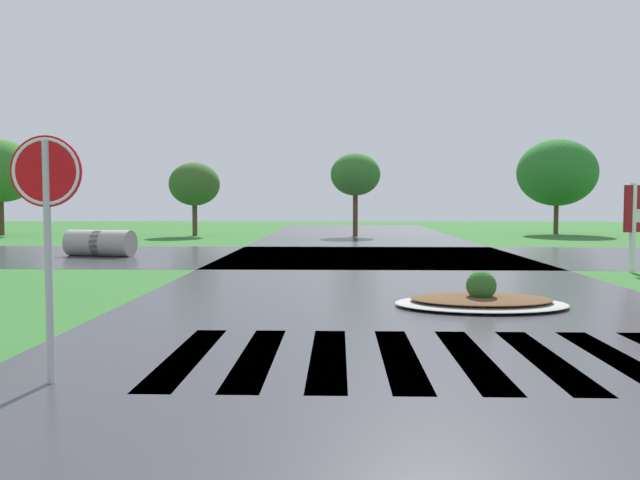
% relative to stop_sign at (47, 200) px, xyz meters
% --- Properties ---
extents(asphalt_roadway, '(10.67, 80.00, 0.01)m').
position_rel_stop_sign_xyz_m(asphalt_roadway, '(4.33, 7.20, -1.98)').
color(asphalt_roadway, '#35353A').
rests_on(asphalt_roadway, ground).
extents(asphalt_cross_road, '(90.00, 9.61, 0.01)m').
position_rel_stop_sign_xyz_m(asphalt_cross_road, '(4.33, 16.39, -1.98)').
color(asphalt_cross_road, '#35353A').
rests_on(asphalt_cross_road, ground).
extents(crosswalk_stripes, '(6.75, 3.28, 0.01)m').
position_rel_stop_sign_xyz_m(crosswalk_stripes, '(4.33, 1.25, -1.98)').
color(crosswalk_stripes, white).
rests_on(crosswalk_stripes, ground).
extents(stop_sign, '(0.76, 0.08, 2.66)m').
position_rel_stop_sign_xyz_m(stop_sign, '(0.00, 0.00, 0.00)').
color(stop_sign, '#B2B5BA').
rests_on(stop_sign, ground).
extents(median_island, '(3.21, 2.10, 0.68)m').
position_rel_stop_sign_xyz_m(median_island, '(5.77, 5.22, -1.85)').
color(median_island, '#9E9B93').
rests_on(median_island, ground).
extents(drainage_pipe_stack, '(2.61, 1.45, 0.95)m').
position_rel_stop_sign_xyz_m(drainage_pipe_stack, '(-5.50, 16.13, -1.51)').
color(drainage_pipe_stack, '#9E9B93').
rests_on(drainage_pipe_stack, ground).
extents(background_treeline, '(37.47, 6.95, 5.75)m').
position_rel_stop_sign_xyz_m(background_treeline, '(1.68, 31.33, 1.65)').
color(background_treeline, '#4C3823').
rests_on(background_treeline, ground).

